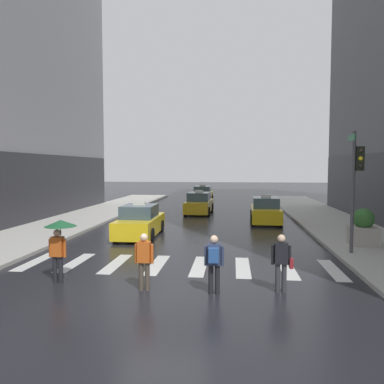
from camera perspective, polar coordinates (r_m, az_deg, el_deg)
name	(u,v)px	position (r m, az deg, el deg)	size (l,w,h in m)	color
ground_plane	(163,293)	(10.91, -4.51, -15.12)	(160.00, 160.00, 0.00)	black
crosswalk_markings	(178,265)	(13.75, -2.13, -11.11)	(11.30, 2.80, 0.01)	silver
traffic_light_pole	(356,174)	(15.98, 23.72, 2.46)	(0.44, 0.84, 4.80)	#47474C
taxi_lead	(140,222)	(19.39, -7.94, -4.59)	(1.97, 4.56, 1.80)	yellow
taxi_second	(266,211)	(24.54, 11.17, -2.88)	(2.05, 4.60, 1.80)	yellow
taxi_third	(199,204)	(28.79, 1.09, -1.83)	(2.06, 4.60, 1.80)	gold
taxi_fourth	(203,195)	(38.46, 1.64, -0.43)	(2.00, 4.57, 1.80)	yellow
pedestrian_with_umbrella	(60,234)	(12.13, -19.55, -6.01)	(0.96, 0.96, 1.94)	black
pedestrian_with_backpack	(214,260)	(10.56, 3.38, -10.27)	(0.55, 0.43, 1.65)	black
pedestrian_with_handbag	(282,260)	(10.99, 13.50, -10.00)	(0.60, 0.24, 1.65)	#333338
pedestrian_plain_coat	(144,258)	(10.94, -7.31, -9.97)	(0.55, 0.24, 1.65)	#473D33
planter_near_corner	(363,228)	(18.05, 24.66, -5.05)	(1.10, 1.10, 1.60)	#A8A399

